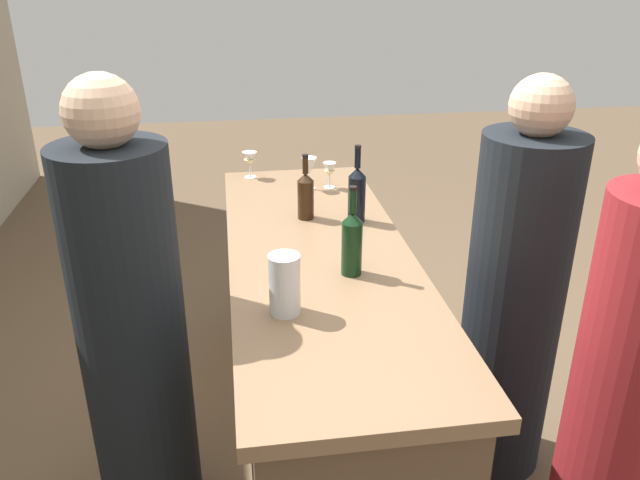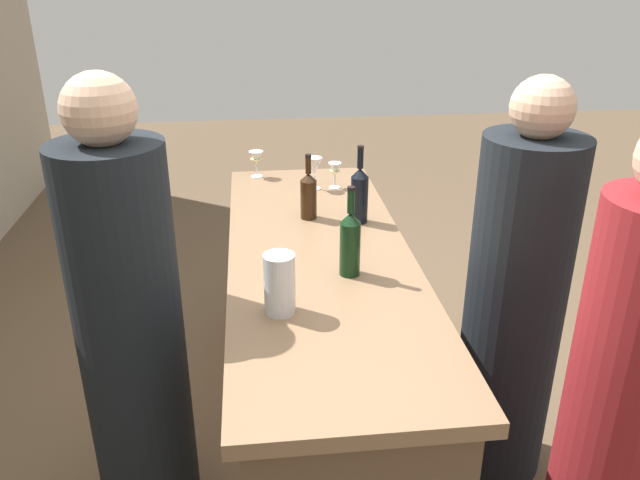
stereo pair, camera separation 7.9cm
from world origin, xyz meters
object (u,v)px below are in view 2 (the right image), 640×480
Objects in this scene: wine_glass_near_left at (335,171)px; water_pitcher at (280,284)px; wine_bottle_center_amber_brown at (308,194)px; wine_glass_near_right at (256,159)px; wine_glass_near_center at (314,167)px; person_center_guest at (623,406)px; person_left_guest at (514,307)px; person_right_guest at (131,332)px; wine_bottle_leftmost_dark_green at (350,242)px; wine_bottle_second_left_near_black at (359,194)px.

water_pitcher is (-1.17, 0.34, 0.01)m from wine_glass_near_left.
wine_bottle_center_amber_brown is 0.63m from wine_glass_near_right.
person_center_guest is at bearing -154.75° from wine_glass_near_center.
person_left_guest is 0.97× the size of person_right_guest.
wine_glass_near_center is at bearing -11.39° from water_pitcher.
wine_bottle_leftmost_dark_green is 0.36m from water_pitcher.
person_left_guest reaches higher than water_pitcher.
person_left_guest is (-0.59, -0.73, -0.27)m from wine_bottle_center_amber_brown.
wine_bottle_center_amber_brown reaches higher than wine_glass_near_left.
wine_bottle_second_left_near_black is at bearing -147.34° from wine_glass_near_right.
person_left_guest is (0.21, -0.90, -0.26)m from water_pitcher.
person_left_guest is at bearing -75.23° from person_center_guest.
wine_glass_near_right reaches higher than wine_glass_near_left.
wine_bottle_second_left_near_black is at bearing -27.77° from water_pitcher.
wine_bottle_second_left_near_black is 0.21× the size of person_right_guest.
person_left_guest is (-1.18, -0.94, -0.26)m from wine_glass_near_right.
wine_bottle_leftmost_dark_green is 1.19m from wine_glass_near_right.
wine_bottle_center_amber_brown is 0.17× the size of person_right_guest.
water_pitcher is 0.13× the size of person_center_guest.
wine_glass_near_right is (0.22, 0.28, -0.02)m from wine_glass_near_center.
water_pitcher is (-0.73, 0.38, -0.03)m from wine_bottle_second_left_near_black.
person_right_guest is (-0.58, 0.90, -0.26)m from wine_bottle_second_left_near_black.
wine_glass_near_left is 1.35m from person_right_guest.
person_center_guest is (-0.61, -0.08, 0.01)m from person_left_guest.
person_left_guest is at bearing -93.00° from wine_bottle_leftmost_dark_green.
wine_bottle_leftmost_dark_green reaches higher than wine_glass_near_center.
wine_glass_near_center is at bearing 51.03° from person_right_guest.
wine_bottle_center_amber_brown is 0.81m from water_pitcher.
person_left_guest is at bearing -141.56° from wine_glass_near_right.
person_right_guest is at bearing 122.86° from wine_bottle_second_left_near_black.
wine_bottle_leftmost_dark_green is at bearing -47.87° from water_pitcher.
wine_bottle_second_left_near_black is (0.49, -0.12, 0.00)m from wine_bottle_leftmost_dark_green.
wine_bottle_leftmost_dark_green is at bearing -170.26° from wine_bottle_center_amber_brown.
wine_bottle_second_left_near_black is 0.82m from water_pitcher.
wine_bottle_center_amber_brown is 0.18× the size of person_center_guest.
wine_bottle_second_left_near_black is at bearing -51.51° from person_left_guest.
wine_bottle_second_left_near_black is at bearing -13.54° from wine_bottle_leftmost_dark_green.
wine_glass_near_left is 0.44m from wine_glass_near_right.
person_right_guest is at bearing 143.74° from wine_glass_near_center.
wine_glass_near_center is 1.76m from person_center_guest.
person_right_guest reaches higher than wine_glass_near_center.
water_pitcher is at bearing -18.53° from person_right_guest.
person_left_guest reaches higher than wine_bottle_second_left_near_black.
wine_bottle_center_amber_brown is 0.41m from wine_glass_near_left.
wine_bottle_second_left_near_black is 1.66× the size of water_pitcher.
wine_bottle_center_amber_brown is at bearing 9.74° from wine_bottle_leftmost_dark_green.
water_pitcher is at bearing -15.55° from person_center_guest.
person_right_guest is at bearing 96.85° from wine_bottle_leftmost_dark_green.
wine_bottle_center_amber_brown is 2.11× the size of wine_glass_near_right.
wine_bottle_center_amber_brown is at bearing -45.23° from person_left_guest.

